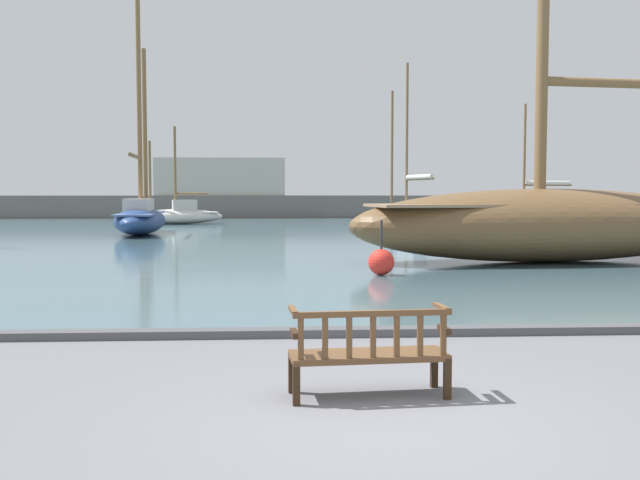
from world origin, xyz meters
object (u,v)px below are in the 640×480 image
object	(u,v)px
sailboat_nearest_starboard	(526,214)
sailboat_mid_port	(408,220)
park_bench	(369,351)
channel_buoy	(381,262)
sailboat_distant_harbor	(140,216)
sailboat_far_starboard	(178,214)
sailboat_far_port	(549,219)

from	to	relation	value
sailboat_nearest_starboard	sailboat_mid_port	distance (m)	12.64
park_bench	channel_buoy	xyz separation A→B (m)	(1.57, 10.05, -0.06)
park_bench	sailboat_distant_harbor	distance (m)	29.12
sailboat_distant_harbor	sailboat_far_starboard	size ratio (longest dim) A/B	1.81
sailboat_nearest_starboard	sailboat_far_port	xyz separation A→B (m)	(-7.63, -23.59, 0.53)
sailboat_far_port	sailboat_far_starboard	bearing A→B (deg)	118.81
sailboat_far_port	sailboat_far_starboard	world-z (taller)	sailboat_far_port
sailboat_distant_harbor	sailboat_nearest_starboard	xyz separation A→B (m)	(22.27, 8.78, -0.20)
sailboat_far_port	sailboat_far_starboard	xyz separation A→B (m)	(-14.42, 26.22, -0.59)
sailboat_far_starboard	sailboat_distant_harbor	bearing A→B (deg)	-91.13
sailboat_far_starboard	channel_buoy	bearing A→B (deg)	-72.94
park_bench	sailboat_far_starboard	world-z (taller)	sailboat_far_starboard
sailboat_far_port	sailboat_mid_port	distance (m)	14.89
sailboat_mid_port	sailboat_distant_harbor	bearing A→B (deg)	179.99
sailboat_distant_harbor	sailboat_nearest_starboard	distance (m)	23.94
sailboat_far_port	sailboat_nearest_starboard	bearing A→B (deg)	72.08
sailboat_far_port	channel_buoy	xyz separation A→B (m)	(-5.38, -3.22, -0.91)
sailboat_distant_harbor	sailboat_far_port	xyz separation A→B (m)	(14.64, -14.81, 0.33)
sailboat_distant_harbor	sailboat_mid_port	xyz separation A→B (m)	(13.18, -0.00, -0.23)
channel_buoy	sailboat_distant_harbor	bearing A→B (deg)	117.18
park_bench	channel_buoy	distance (m)	10.17
sailboat_far_starboard	sailboat_mid_port	size ratio (longest dim) A/B	0.75
sailboat_distant_harbor	channel_buoy	size ratio (longest dim) A/B	8.47
sailboat_nearest_starboard	sailboat_far_port	world-z (taller)	sailboat_far_port
sailboat_mid_port	channel_buoy	size ratio (longest dim) A/B	6.28
park_bench	sailboat_far_port	world-z (taller)	sailboat_far_port
sailboat_distant_harbor	channel_buoy	bearing A→B (deg)	-62.82
park_bench	sailboat_far_starboard	bearing A→B (deg)	100.71
sailboat_far_port	channel_buoy	size ratio (longest dim) A/B	11.84
channel_buoy	sailboat_nearest_starboard	bearing A→B (deg)	64.12
sailboat_mid_port	channel_buoy	distance (m)	18.45
sailboat_far_starboard	channel_buoy	xyz separation A→B (m)	(9.04, -29.44, -0.32)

